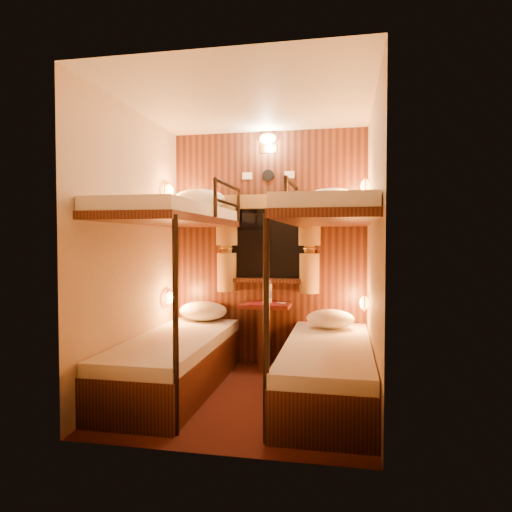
% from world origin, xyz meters
% --- Properties ---
extents(floor, '(2.10, 2.10, 0.00)m').
position_xyz_m(floor, '(0.00, 0.00, 0.00)').
color(floor, '#3B1310').
rests_on(floor, ground).
extents(ceiling, '(2.10, 2.10, 0.00)m').
position_xyz_m(ceiling, '(0.00, 0.00, 2.40)').
color(ceiling, silver).
rests_on(ceiling, wall_back).
extents(wall_back, '(2.40, 0.00, 2.40)m').
position_xyz_m(wall_back, '(0.00, 1.05, 1.20)').
color(wall_back, '#C6B293').
rests_on(wall_back, floor).
extents(wall_front, '(2.40, 0.00, 2.40)m').
position_xyz_m(wall_front, '(0.00, -1.05, 1.20)').
color(wall_front, '#C6B293').
rests_on(wall_front, floor).
extents(wall_left, '(0.00, 2.40, 2.40)m').
position_xyz_m(wall_left, '(-1.00, 0.00, 1.20)').
color(wall_left, '#C6B293').
rests_on(wall_left, floor).
extents(wall_right, '(0.00, 2.40, 2.40)m').
position_xyz_m(wall_right, '(1.00, 0.00, 1.20)').
color(wall_right, '#C6B293').
rests_on(wall_right, floor).
extents(back_panel, '(2.00, 0.03, 2.40)m').
position_xyz_m(back_panel, '(0.00, 1.04, 1.20)').
color(back_panel, black).
rests_on(back_panel, floor).
extents(bunk_left, '(0.72, 1.90, 1.82)m').
position_xyz_m(bunk_left, '(-0.65, 0.07, 0.56)').
color(bunk_left, black).
rests_on(bunk_left, floor).
extents(bunk_right, '(0.72, 1.90, 1.82)m').
position_xyz_m(bunk_right, '(0.65, 0.07, 0.56)').
color(bunk_right, black).
rests_on(bunk_right, floor).
extents(window, '(1.00, 0.12, 0.79)m').
position_xyz_m(window, '(0.00, 1.00, 1.18)').
color(window, black).
rests_on(window, back_panel).
extents(curtains, '(1.10, 0.22, 1.00)m').
position_xyz_m(curtains, '(0.00, 0.97, 1.26)').
color(curtains, olive).
rests_on(curtains, back_panel).
extents(back_fixtures, '(0.54, 0.09, 0.48)m').
position_xyz_m(back_fixtures, '(0.00, 1.00, 2.25)').
color(back_fixtures, black).
rests_on(back_fixtures, back_panel).
extents(reading_lamps, '(2.00, 0.20, 1.25)m').
position_xyz_m(reading_lamps, '(-0.00, 0.70, 1.24)').
color(reading_lamps, orange).
rests_on(reading_lamps, wall_left).
extents(table, '(0.50, 0.34, 0.66)m').
position_xyz_m(table, '(0.00, 0.85, 0.41)').
color(table, maroon).
rests_on(table, floor).
extents(bottle_left, '(0.07, 0.07, 0.23)m').
position_xyz_m(bottle_left, '(0.03, 0.87, 0.75)').
color(bottle_left, '#99BFE5').
rests_on(bottle_left, table).
extents(bottle_right, '(0.06, 0.06, 0.21)m').
position_xyz_m(bottle_right, '(0.02, 0.79, 0.74)').
color(bottle_right, '#99BFE5').
rests_on(bottle_right, table).
extents(sachet_a, '(0.09, 0.07, 0.01)m').
position_xyz_m(sachet_a, '(0.16, 0.89, 0.65)').
color(sachet_a, silver).
rests_on(sachet_a, table).
extents(sachet_b, '(0.10, 0.09, 0.01)m').
position_xyz_m(sachet_b, '(0.01, 0.93, 0.65)').
color(sachet_b, silver).
rests_on(sachet_b, table).
extents(pillow_lower_left, '(0.50, 0.36, 0.20)m').
position_xyz_m(pillow_lower_left, '(-0.65, 0.85, 0.55)').
color(pillow_lower_left, white).
rests_on(pillow_lower_left, bunk_left).
extents(pillow_lower_right, '(0.45, 0.32, 0.18)m').
position_xyz_m(pillow_lower_right, '(0.65, 0.68, 0.54)').
color(pillow_lower_right, white).
rests_on(pillow_lower_right, bunk_right).
extents(pillow_upper_left, '(0.52, 0.37, 0.21)m').
position_xyz_m(pillow_upper_left, '(-0.65, 0.74, 1.69)').
color(pillow_upper_left, white).
rests_on(pillow_upper_left, bunk_left).
extents(pillow_upper_right, '(0.49, 0.35, 0.19)m').
position_xyz_m(pillow_upper_right, '(0.65, 0.77, 1.68)').
color(pillow_upper_right, white).
rests_on(pillow_upper_right, bunk_right).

